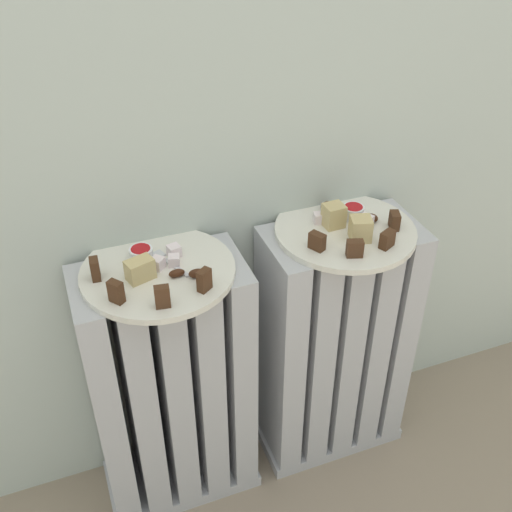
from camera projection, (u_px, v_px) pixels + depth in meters
The scene contains 28 objects.
radiator_left at pixel (172, 391), 1.28m from camera, with size 0.34×0.18×0.60m.
radiator_right at pixel (334, 346), 1.39m from camera, with size 0.34×0.18×0.60m.
plate_left at pixel (158, 271), 1.10m from camera, with size 0.28×0.28×0.01m, color silver.
plate_right at pixel (345, 231), 1.21m from camera, with size 0.28×0.28×0.01m, color silver.
dark_cake_slice_left_0 at pixel (95, 269), 1.06m from camera, with size 0.03×0.02×0.04m, color #472B19.
dark_cake_slice_left_1 at pixel (116, 292), 1.01m from camera, with size 0.03×0.02×0.04m, color #472B19.
dark_cake_slice_left_2 at pixel (162, 297), 1.00m from camera, with size 0.03×0.02×0.04m, color #472B19.
dark_cake_slice_left_3 at pixel (204, 280), 1.04m from camera, with size 0.03×0.02×0.04m, color #472B19.
marble_cake_slice_left_0 at pixel (140, 270), 1.06m from camera, with size 0.05×0.03×0.04m, color tan.
turkish_delight_left_0 at pixel (174, 251), 1.12m from camera, with size 0.02×0.02×0.02m, color white.
turkish_delight_left_1 at pixel (158, 263), 1.09m from camera, with size 0.02×0.02×0.02m, color white.
turkish_delight_left_2 at pixel (174, 261), 1.10m from camera, with size 0.02×0.02×0.02m, color white.
medjool_date_left_0 at pixel (177, 273), 1.07m from camera, with size 0.03×0.01×0.02m, color #3D1E0F.
medjool_date_left_1 at pixel (197, 273), 1.07m from camera, with size 0.03×0.02×0.02m, color #3D1E0F.
jam_bowl_left at pixel (141, 253), 1.12m from camera, with size 0.04×0.04×0.02m.
dark_cake_slice_right_0 at pixel (317, 241), 1.14m from camera, with size 0.03×0.02×0.03m, color #472B19.
dark_cake_slice_right_1 at pixel (355, 248), 1.12m from camera, with size 0.03×0.02×0.03m, color #472B19.
dark_cake_slice_right_2 at pixel (387, 239), 1.14m from camera, with size 0.03×0.02×0.03m, color #472B19.
dark_cake_slice_right_3 at pixel (395, 221), 1.20m from camera, with size 0.03×0.02×0.03m, color #472B19.
marble_cake_slice_right_0 at pixel (361, 229), 1.16m from camera, with size 0.04×0.04×0.05m, color tan.
marble_cake_slice_right_1 at pixel (334, 216), 1.20m from camera, with size 0.04×0.04×0.05m, color tan.
turkish_delight_right_0 at pixel (366, 221), 1.20m from camera, with size 0.02×0.02×0.02m, color white.
turkish_delight_right_1 at pixel (319, 218), 1.22m from camera, with size 0.02×0.02×0.02m, color white.
medjool_date_right_0 at pixel (331, 213), 1.24m from camera, with size 0.03×0.02×0.02m, color #3D1E0F.
medjool_date_right_1 at pixel (372, 218), 1.22m from camera, with size 0.02×0.02×0.02m, color #3D1E0F.
medjool_date_right_2 at pixel (327, 206), 1.26m from camera, with size 0.03×0.02×0.02m, color #3D1E0F.
jam_bowl_right at pixel (353, 211), 1.23m from camera, with size 0.04×0.04×0.03m.
fork at pixel (168, 262), 1.11m from camera, with size 0.05×0.10×0.00m.
Camera 1 is at (-0.34, -0.61, 1.27)m, focal length 43.04 mm.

